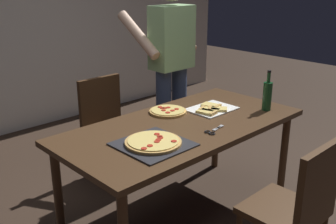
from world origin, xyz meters
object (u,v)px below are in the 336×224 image
(person_serving_pizza, at_px, (170,63))
(wine_bottle, at_px, (267,95))
(chair_far_side, at_px, (108,122))
(dining_table, at_px, (182,133))
(chair_near_camera, at_px, (298,204))
(pepperoni_pizza_on_tray, at_px, (153,143))
(second_pizza_plain, at_px, (168,111))
(kitchen_scissors, at_px, (213,131))

(person_serving_pizza, relative_size, wine_bottle, 5.54)
(chair_far_side, height_order, person_serving_pizza, person_serving_pizza)
(dining_table, height_order, chair_near_camera, chair_near_camera)
(chair_near_camera, bearing_deg, pepperoni_pizza_on_tray, 116.95)
(chair_far_side, height_order, wine_bottle, wine_bottle)
(chair_near_camera, bearing_deg, person_serving_pizza, 71.01)
(dining_table, relative_size, second_pizza_plain, 6.29)
(second_pizza_plain, bearing_deg, chair_near_camera, -94.40)
(chair_far_side, bearing_deg, wine_bottle, -59.36)
(dining_table, height_order, wine_bottle, wine_bottle)
(chair_far_side, relative_size, person_serving_pizza, 0.51)
(dining_table, relative_size, person_serving_pizza, 1.03)
(wine_bottle, bearing_deg, chair_near_camera, -135.17)
(person_serving_pizza, height_order, kitchen_scissors, person_serving_pizza)
(chair_far_side, xyz_separation_m, pepperoni_pizza_on_tray, (-0.40, -1.06, 0.25))
(chair_near_camera, xyz_separation_m, chair_far_side, (0.00, 1.85, 0.00))
(chair_near_camera, height_order, person_serving_pizza, person_serving_pizza)
(chair_near_camera, height_order, second_pizza_plain, chair_near_camera)
(chair_far_side, bearing_deg, person_serving_pizza, -21.50)
(pepperoni_pizza_on_tray, xyz_separation_m, wine_bottle, (1.09, -0.10, 0.10))
(chair_near_camera, relative_size, kitchen_scissors, 4.57)
(chair_near_camera, distance_m, pepperoni_pizza_on_tray, 0.92)
(pepperoni_pizza_on_tray, xyz_separation_m, second_pizza_plain, (0.49, 0.38, -0.00))
(pepperoni_pizza_on_tray, height_order, kitchen_scissors, pepperoni_pizza_on_tray)
(kitchen_scissors, bearing_deg, dining_table, 98.73)
(chair_near_camera, bearing_deg, dining_table, 90.00)
(chair_far_side, distance_m, second_pizza_plain, 0.73)
(wine_bottle, bearing_deg, chair_far_side, 120.64)
(wine_bottle, bearing_deg, dining_table, 160.86)
(chair_far_side, relative_size, second_pizza_plain, 3.15)
(person_serving_pizza, xyz_separation_m, kitchen_scissors, (-0.52, -0.95, -0.24))
(dining_table, height_order, kitchen_scissors, kitchen_scissors)
(dining_table, bearing_deg, kitchen_scissors, -81.27)
(dining_table, distance_m, chair_near_camera, 0.94)
(chair_far_side, height_order, pepperoni_pizza_on_tray, chair_far_side)
(dining_table, relative_size, wine_bottle, 5.69)
(chair_near_camera, distance_m, kitchen_scissors, 0.72)
(chair_far_side, height_order, kitchen_scissors, chair_far_side)
(person_serving_pizza, distance_m, kitchen_scissors, 1.11)
(pepperoni_pizza_on_tray, bearing_deg, second_pizza_plain, 37.89)
(chair_far_side, relative_size, pepperoni_pizza_on_tray, 2.18)
(kitchen_scissors, height_order, second_pizza_plain, second_pizza_plain)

